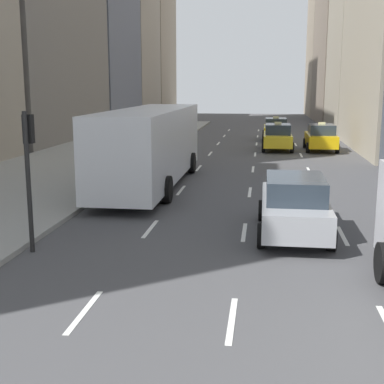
# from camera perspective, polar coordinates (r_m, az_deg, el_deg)

# --- Properties ---
(sidewalk_left) EXTENTS (8.00, 66.00, 0.15)m
(sidewalk_left) POSITION_cam_1_polar(r_m,az_deg,el_deg) (30.18, -11.99, 3.19)
(sidewalk_left) COLOR gray
(sidewalk_left) RESTS_ON ground
(lane_markings) EXTENTS (5.72, 56.00, 0.01)m
(lane_markings) POSITION_cam_1_polar(r_m,az_deg,el_deg) (24.51, 6.38, 1.36)
(lane_markings) COLOR white
(lane_markings) RESTS_ON ground
(taxi_lead) EXTENTS (2.02, 4.40, 1.87)m
(taxi_lead) POSITION_cam_1_polar(r_m,az_deg,el_deg) (36.00, 13.58, 5.70)
(taxi_lead) COLOR yellow
(taxi_lead) RESTS_ON ground
(taxi_second) EXTENTS (2.02, 4.40, 1.87)m
(taxi_second) POSITION_cam_1_polar(r_m,az_deg,el_deg) (42.14, 8.91, 6.66)
(taxi_second) COLOR yellow
(taxi_second) RESTS_ON ground
(taxi_third) EXTENTS (2.02, 4.40, 1.87)m
(taxi_third) POSITION_cam_1_polar(r_m,az_deg,el_deg) (35.72, 9.11, 5.83)
(taxi_third) COLOR yellow
(taxi_third) RESTS_ON ground
(sedan_black_near) EXTENTS (2.02, 4.69, 1.73)m
(sedan_black_near) POSITION_cam_1_polar(r_m,az_deg,el_deg) (15.46, 10.83, -1.36)
(sedan_black_near) COLOR #9EA0A5
(sedan_black_near) RESTS_ON ground
(city_bus) EXTENTS (2.80, 11.61, 3.25)m
(city_bus) POSITION_cam_1_polar(r_m,az_deg,el_deg) (22.62, -4.42, 5.12)
(city_bus) COLOR silver
(city_bus) RESTS_ON ground
(traffic_light_pole) EXTENTS (0.24, 0.42, 3.60)m
(traffic_light_pole) POSITION_cam_1_polar(r_m,az_deg,el_deg) (14.05, -17.03, 3.42)
(traffic_light_pole) COLOR black
(traffic_light_pole) RESTS_ON ground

